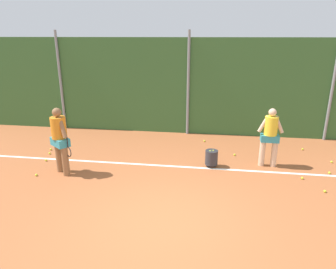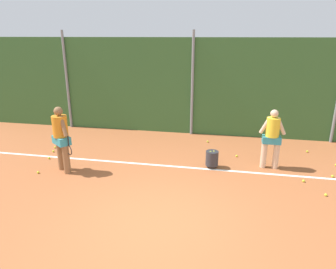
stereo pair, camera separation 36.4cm
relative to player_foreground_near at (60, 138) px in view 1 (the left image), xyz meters
The scene contains 20 objects.
ground_plane 3.25m from the player_foreground_near, ahead, with size 26.64×26.64×0.00m, color #A85B33.
hedge_fence_backdrop 5.26m from the player_foreground_near, 53.72° to the left, with size 17.32×0.25×3.56m, color #386633.
fence_post_left 4.54m from the player_foreground_near, 115.44° to the left, with size 0.10×0.10×3.82m, color gray.
fence_post_center 5.14m from the player_foreground_near, 52.55° to the left, with size 0.10×0.10×3.82m, color gray.
fence_post_right 9.07m from the player_foreground_near, 26.48° to the left, with size 0.10×0.10×3.82m, color gray.
court_baseline_paint 3.37m from the player_foreground_near, 15.92° to the left, with size 12.66×0.10×0.01m, color white.
player_foreground_near is the anchor object (origin of this frame).
player_midcourt 5.80m from the player_foreground_near, 13.23° to the left, with size 0.72×0.37×1.71m.
ball_hopper 4.23m from the player_foreground_near, 14.16° to the left, with size 0.36×0.36×0.51m.
tennis_ball_0 2.25m from the player_foreground_near, 128.05° to the left, with size 0.07×0.07×0.07m, color #CCDB33.
tennis_ball_1 7.40m from the player_foreground_near, ahead, with size 0.07×0.07×0.07m, color #CCDB33.
tennis_ball_2 7.87m from the player_foreground_near, 13.43° to the left, with size 0.07×0.07×0.07m, color #CCDB33.
tennis_ball_3 1.94m from the player_foreground_near, 131.38° to the left, with size 0.07×0.07×0.07m, color #CCDB33.
tennis_ball_4 5.25m from the player_foreground_near, 22.52° to the left, with size 0.07×0.07×0.07m, color #CCDB33.
tennis_ball_5 6.86m from the player_foreground_near, ahead, with size 0.07×0.07×0.07m, color #CCDB33.
tennis_ball_6 7.63m from the player_foreground_near, 21.77° to the left, with size 0.07×0.07×0.07m, color #CCDB33.
tennis_ball_7 1.23m from the player_foreground_near, 155.85° to the right, with size 0.07×0.07×0.07m, color #CCDB33.
tennis_ball_8 6.54m from the player_foreground_near, ahead, with size 0.07×0.07×0.07m, color #CCDB33.
tennis_ball_9 1.53m from the player_foreground_near, 142.68° to the left, with size 0.07×0.07×0.07m, color #CCDB33.
tennis_ball_10 5.02m from the player_foreground_near, 39.83° to the left, with size 0.07×0.07×0.07m, color #CCDB33.
Camera 1 is at (0.89, -5.25, 3.65)m, focal length 32.59 mm.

